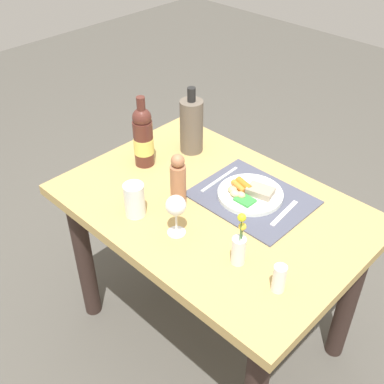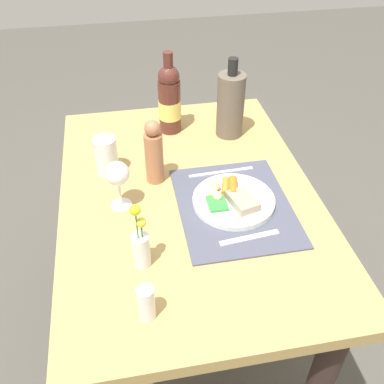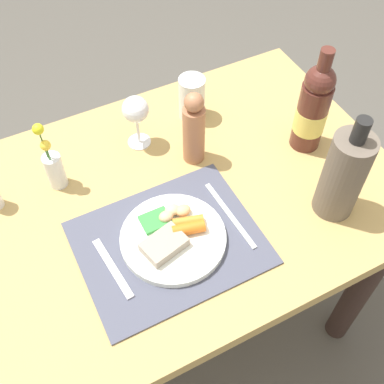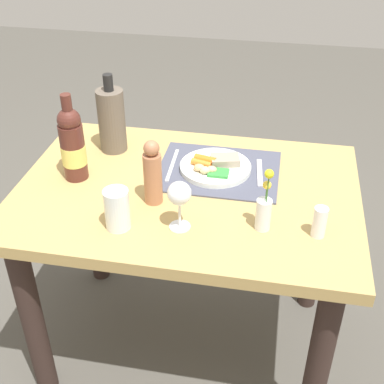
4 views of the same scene
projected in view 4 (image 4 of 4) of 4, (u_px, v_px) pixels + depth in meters
The scene contains 13 objects.
ground_plane at pixel (188, 339), 2.17m from camera, with size 8.00×8.00×0.00m, color #4D4A43.
dining_table at pixel (187, 221), 1.82m from camera, with size 1.15×0.80×0.76m.
placemat at pixel (218, 171), 1.83m from camera, with size 0.42×0.34×0.01m, color #484B5B.
dinner_plate at pixel (215, 166), 1.82m from camera, with size 0.25×0.25×0.05m.
fork at pixel (260, 173), 1.81m from camera, with size 0.02×0.18×0.01m, color silver.
knife at pixel (172, 165), 1.85m from camera, with size 0.01×0.22×0.01m, color silver.
cooler_bottle at pixel (112, 120), 1.90m from camera, with size 0.10×0.10×0.30m.
salt_shaker at pixel (320, 222), 1.51m from camera, with size 0.04×0.04×0.10m, color white.
flower_vase at pixel (264, 209), 1.52m from camera, with size 0.05×0.05×0.21m.
pepper_mill at pixel (153, 174), 1.62m from camera, with size 0.06×0.06×0.22m.
wine_bottle at pixel (73, 144), 1.73m from camera, with size 0.08×0.08×0.31m.
water_tumbler at pixel (117, 212), 1.54m from camera, with size 0.08×0.08×0.13m.
wine_glass at pixel (179, 195), 1.50m from camera, with size 0.07×0.07×0.16m.
Camera 4 is at (-0.29, 1.42, 1.73)m, focal length 48.42 mm.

